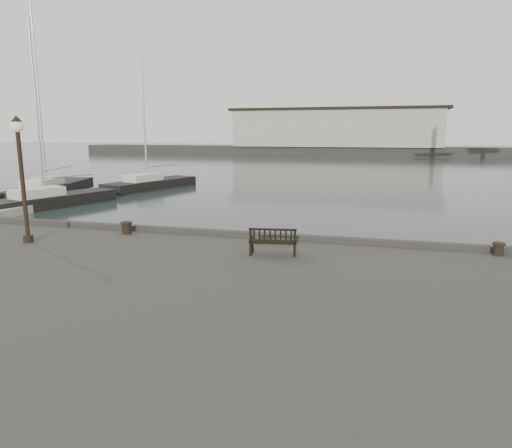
{
  "coord_description": "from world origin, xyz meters",
  "views": [
    {
      "loc": [
        2.37,
        -14.6,
        5.02
      ],
      "look_at": [
        -1.46,
        -0.5,
        2.1
      ],
      "focal_mm": 32.0,
      "sensor_mm": 36.0,
      "label": 1
    }
  ],
  "objects_px": {
    "bollard_right": "(498,249)",
    "lamp_post": "(21,162)",
    "yacht_b": "(51,191)",
    "yacht_d": "(151,186)",
    "bench": "(273,246)",
    "yacht_c": "(51,203)",
    "bollard_left": "(127,228)"
  },
  "relations": [
    {
      "from": "bench",
      "to": "yacht_b",
      "type": "relative_size",
      "value": 0.09
    },
    {
      "from": "yacht_b",
      "to": "yacht_c",
      "type": "height_order",
      "value": "yacht_b"
    },
    {
      "from": "yacht_b",
      "to": "yacht_c",
      "type": "bearing_deg",
      "value": -65.17
    },
    {
      "from": "bollard_right",
      "to": "lamp_post",
      "type": "height_order",
      "value": "lamp_post"
    },
    {
      "from": "bollard_left",
      "to": "yacht_b",
      "type": "relative_size",
      "value": 0.03
    },
    {
      "from": "bench",
      "to": "bollard_right",
      "type": "xyz_separation_m",
      "value": [
        6.28,
        1.65,
        -0.07
      ]
    },
    {
      "from": "lamp_post",
      "to": "yacht_b",
      "type": "xyz_separation_m",
      "value": [
        -15.85,
        20.37,
        -3.88
      ]
    },
    {
      "from": "yacht_b",
      "to": "lamp_post",
      "type": "bearing_deg",
      "value": -66.76
    },
    {
      "from": "lamp_post",
      "to": "yacht_d",
      "type": "height_order",
      "value": "yacht_d"
    },
    {
      "from": "bench",
      "to": "yacht_b",
      "type": "xyz_separation_m",
      "value": [
        -23.82,
        19.8,
        -1.56
      ]
    },
    {
      "from": "bench",
      "to": "yacht_c",
      "type": "relative_size",
      "value": 0.11
    },
    {
      "from": "bollard_left",
      "to": "yacht_d",
      "type": "bearing_deg",
      "value": 116.27
    },
    {
      "from": "yacht_d",
      "to": "yacht_b",
      "type": "bearing_deg",
      "value": -123.52
    },
    {
      "from": "bollard_right",
      "to": "lamp_post",
      "type": "distance_m",
      "value": 14.61
    },
    {
      "from": "bench",
      "to": "bollard_right",
      "type": "distance_m",
      "value": 6.49
    },
    {
      "from": "lamp_post",
      "to": "bollard_right",
      "type": "bearing_deg",
      "value": 8.84
    },
    {
      "from": "bollard_right",
      "to": "yacht_c",
      "type": "xyz_separation_m",
      "value": [
        -25.28,
        12.31,
        -1.5
      ]
    },
    {
      "from": "bollard_right",
      "to": "yacht_d",
      "type": "distance_m",
      "value": 33.51
    },
    {
      "from": "lamp_post",
      "to": "yacht_d",
      "type": "xyz_separation_m",
      "value": [
        -9.42,
        25.89,
        -3.89
      ]
    },
    {
      "from": "yacht_c",
      "to": "yacht_d",
      "type": "height_order",
      "value": "yacht_c"
    },
    {
      "from": "bollard_right",
      "to": "yacht_b",
      "type": "height_order",
      "value": "yacht_b"
    },
    {
      "from": "yacht_b",
      "to": "yacht_d",
      "type": "height_order",
      "value": "yacht_b"
    },
    {
      "from": "lamp_post",
      "to": "yacht_c",
      "type": "xyz_separation_m",
      "value": [
        -11.04,
        14.52,
        -3.88
      ]
    },
    {
      "from": "bench",
      "to": "bollard_left",
      "type": "relative_size",
      "value": 3.38
    },
    {
      "from": "bollard_left",
      "to": "yacht_d",
      "type": "height_order",
      "value": "yacht_d"
    },
    {
      "from": "yacht_b",
      "to": "yacht_c",
      "type": "relative_size",
      "value": 1.26
    },
    {
      "from": "bollard_left",
      "to": "lamp_post",
      "type": "relative_size",
      "value": 0.11
    },
    {
      "from": "lamp_post",
      "to": "yacht_b",
      "type": "distance_m",
      "value": 26.1
    },
    {
      "from": "bench",
      "to": "lamp_post",
      "type": "relative_size",
      "value": 0.35
    },
    {
      "from": "bollard_left",
      "to": "bench",
      "type": "bearing_deg",
      "value": -13.92
    },
    {
      "from": "bollard_right",
      "to": "lamp_post",
      "type": "xyz_separation_m",
      "value": [
        -14.25,
        -2.22,
        2.38
      ]
    },
    {
      "from": "lamp_post",
      "to": "yacht_c",
      "type": "height_order",
      "value": "yacht_c"
    }
  ]
}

